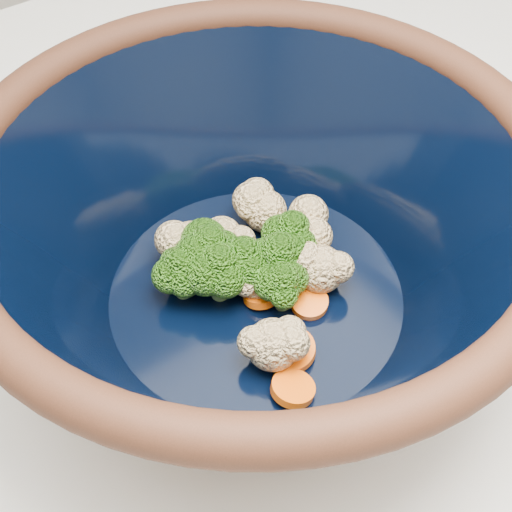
# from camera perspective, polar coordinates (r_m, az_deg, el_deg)

# --- Properties ---
(mixing_bowl) EXTENTS (0.43, 0.43, 0.16)m
(mixing_bowl) POSITION_cam_1_polar(r_m,az_deg,el_deg) (0.46, -0.00, 1.30)
(mixing_bowl) COLOR black
(mixing_bowl) RESTS_ON counter
(vegetable_pile) EXTENTS (0.13, 0.16, 0.05)m
(vegetable_pile) POSITION_cam_1_polar(r_m,az_deg,el_deg) (0.49, -0.34, -0.24)
(vegetable_pile) COLOR #608442
(vegetable_pile) RESTS_ON mixing_bowl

